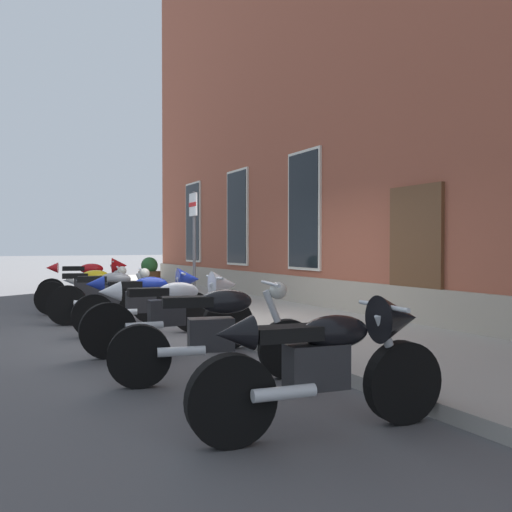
{
  "coord_description": "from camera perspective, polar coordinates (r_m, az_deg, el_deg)",
  "views": [
    {
      "loc": [
        7.84,
        -3.15,
        1.35
      ],
      "look_at": [
        -0.18,
        1.08,
        1.18
      ],
      "focal_mm": 37.42,
      "sensor_mm": 36.0,
      "label": 1
    }
  ],
  "objects": [
    {
      "name": "motorcycle_yellow_naked",
      "position": [
        11.09,
        -17.21,
        -3.48
      ],
      "size": [
        0.67,
        2.06,
        0.94
      ],
      "color": "black",
      "rests_on": "ground_plane"
    },
    {
      "name": "sidewalk",
      "position": [
        9.21,
        2.88,
        -6.92
      ],
      "size": [
        28.58,
        3.0,
        0.13
      ],
      "primitive_type": "cube",
      "color": "gray",
      "rests_on": "ground_plane"
    },
    {
      "name": "ground_plane",
      "position": [
        8.56,
        -5.86,
        -7.98
      ],
      "size": [
        140.0,
        140.0,
        0.0
      ],
      "primitive_type": "plane",
      "color": "#4C4C4F"
    },
    {
      "name": "motorcycle_black_sport",
      "position": [
        3.93,
        8.12,
        -10.8
      ],
      "size": [
        0.62,
        1.99,
        0.98
      ],
      "color": "black",
      "rests_on": "ground_plane"
    },
    {
      "name": "motorcycle_black_naked",
      "position": [
        5.3,
        -4.07,
        -8.29
      ],
      "size": [
        0.74,
        2.04,
        0.99
      ],
      "color": "black",
      "rests_on": "ground_plane"
    },
    {
      "name": "barrel_planter",
      "position": [
        13.13,
        -11.32,
        -2.42
      ],
      "size": [
        0.56,
        0.56,
        0.94
      ],
      "color": "brown",
      "rests_on": "sidewalk"
    },
    {
      "name": "motorcycle_white_sport",
      "position": [
        6.79,
        -8.45,
        -5.62
      ],
      "size": [
        0.62,
        2.2,
        1.02
      ],
      "color": "black",
      "rests_on": "ground_plane"
    },
    {
      "name": "brick_pub_facade",
      "position": [
        12.9,
        22.44,
        19.67
      ],
      "size": [
        22.58,
        6.55,
        10.97
      ],
      "color": "brown",
      "rests_on": "ground_plane"
    },
    {
      "name": "parking_sign",
      "position": [
        10.35,
        -6.67,
        2.49
      ],
      "size": [
        0.36,
        0.07,
        2.26
      ],
      "color": "#4C4C51",
      "rests_on": "sidewalk"
    },
    {
      "name": "motorcycle_blue_sport",
      "position": [
        8.31,
        -11.3,
        -4.44
      ],
      "size": [
        0.62,
        2.11,
        1.01
      ],
      "color": "black",
      "rests_on": "ground_plane"
    },
    {
      "name": "motorcycle_grey_naked",
      "position": [
        9.55,
        -15.3,
        -4.14
      ],
      "size": [
        0.75,
        2.03,
        0.96
      ],
      "color": "black",
      "rests_on": "ground_plane"
    },
    {
      "name": "motorcycle_red_sport",
      "position": [
        12.75,
        -17.22,
        -2.41
      ],
      "size": [
        0.81,
        2.11,
        1.08
      ],
      "color": "black",
      "rests_on": "ground_plane"
    }
  ]
}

